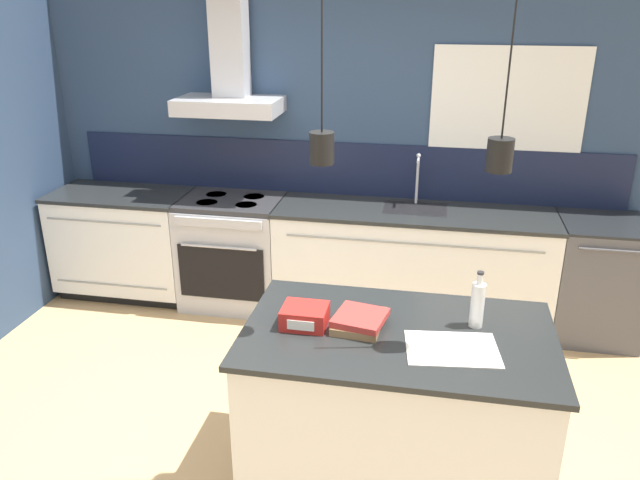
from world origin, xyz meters
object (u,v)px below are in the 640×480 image
oven_range (233,252)px  red_supply_box (305,316)px  bottle_on_island (477,304)px  dishwasher (595,279)px  book_stack (360,320)px

oven_range → red_supply_box: size_ratio=4.09×
oven_range → bottle_on_island: (1.85, -1.72, 0.58)m
red_supply_box → oven_range: bearing=118.4°
oven_range → dishwasher: 2.83m
oven_range → book_stack: size_ratio=2.77×
dishwasher → book_stack: (-1.55, -1.84, 0.49)m
bottle_on_island → red_supply_box: bottle_on_island is taller
oven_range → dishwasher: size_ratio=1.00×
dishwasher → bottle_on_island: size_ratio=3.09×
bottle_on_island → book_stack: (-0.57, -0.11, -0.09)m
oven_range → red_supply_box: bearing=-61.6°
bottle_on_island → oven_range: bearing=137.0°
book_stack → oven_range: bearing=125.0°
book_stack → red_supply_box: bearing=-171.2°
dishwasher → bottle_on_island: (-0.99, -1.73, 0.58)m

